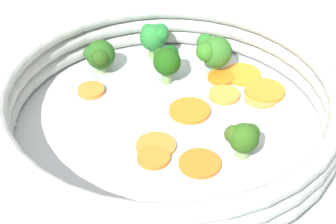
{
  "coord_description": "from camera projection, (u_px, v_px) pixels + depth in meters",
  "views": [
    {
      "loc": [
        0.41,
        0.23,
        0.39
      ],
      "look_at": [
        0.0,
        0.0,
        0.03
      ],
      "focal_mm": 60.0,
      "sensor_mm": 36.0,
      "label": 1
    }
  ],
  "objects": [
    {
      "name": "skillet",
      "position": [
        168.0,
        127.0,
        0.61
      ],
      "size": [
        0.34,
        0.34,
        0.01
      ],
      "primitive_type": "cylinder",
      "color": "#B2B5B7",
      "rests_on": "ground_plane"
    },
    {
      "name": "broccoli_floret_3",
      "position": [
        100.0,
        55.0,
        0.67
      ],
      "size": [
        0.04,
        0.04,
        0.04
      ],
      "color": "#8DA36C",
      "rests_on": "skillet"
    },
    {
      "name": "ground_plane",
      "position": [
        168.0,
        131.0,
        0.61
      ],
      "size": [
        4.0,
        4.0,
        0.0
      ],
      "primitive_type": "plane",
      "color": "#B2BCBD"
    },
    {
      "name": "carrot_slice_1",
      "position": [
        224.0,
        95.0,
        0.64
      ],
      "size": [
        0.05,
        0.05,
        0.0
      ],
      "primitive_type": "cylinder",
      "rotation": [
        0.0,
        0.0,
        5.87
      ],
      "color": "orange",
      "rests_on": "skillet"
    },
    {
      "name": "carrot_slice_9",
      "position": [
        261.0,
        98.0,
        0.64
      ],
      "size": [
        0.05,
        0.05,
        0.0
      ],
      "primitive_type": "cylinder",
      "rotation": [
        0.0,
        0.0,
        0.3
      ],
      "color": "orange",
      "rests_on": "skillet"
    },
    {
      "name": "broccoli_floret_4",
      "position": [
        243.0,
        137.0,
        0.55
      ],
      "size": [
        0.03,
        0.03,
        0.04
      ],
      "color": "#8BAF64",
      "rests_on": "skillet"
    },
    {
      "name": "skillet_rivet_left",
      "position": [
        13.0,
        125.0,
        0.59
      ],
      "size": [
        0.01,
        0.01,
        0.01
      ],
      "primitive_type": "sphere",
      "color": "#B7B8BA",
      "rests_on": "skillet"
    },
    {
      "name": "carrot_slice_8",
      "position": [
        154.0,
        158.0,
        0.56
      ],
      "size": [
        0.05,
        0.05,
        0.0
      ],
      "primitive_type": "cylinder",
      "rotation": [
        0.0,
        0.0,
        0.56
      ],
      "color": "orange",
      "rests_on": "skillet"
    },
    {
      "name": "broccoli_floret_0",
      "position": [
        155.0,
        36.0,
        0.69
      ],
      "size": [
        0.04,
        0.04,
        0.04
      ],
      "color": "#73A352",
      "rests_on": "skillet"
    },
    {
      "name": "carrot_slice_4",
      "position": [
        221.0,
        78.0,
        0.67
      ],
      "size": [
        0.04,
        0.04,
        0.0
      ],
      "primitive_type": "cylinder",
      "rotation": [
        0.0,
        0.0,
        5.15
      ],
      "color": "orange",
      "rests_on": "skillet"
    },
    {
      "name": "carrot_slice_0",
      "position": [
        265.0,
        91.0,
        0.65
      ],
      "size": [
        0.06,
        0.06,
        0.01
      ],
      "primitive_type": "cylinder",
      "rotation": [
        0.0,
        0.0,
        0.28
      ],
      "color": "orange",
      "rests_on": "skillet"
    },
    {
      "name": "broccoli_floret_2",
      "position": [
        211.0,
        50.0,
        0.67
      ],
      "size": [
        0.04,
        0.04,
        0.05
      ],
      "color": "#7BAE63",
      "rests_on": "skillet"
    },
    {
      "name": "skillet_rim_wall",
      "position": [
        168.0,
        103.0,
        0.59
      ],
      "size": [
        0.36,
        0.36,
        0.05
      ],
      "color": "#B6B9B5",
      "rests_on": "skillet"
    },
    {
      "name": "carrot_slice_6",
      "position": [
        242.0,
        74.0,
        0.67
      ],
      "size": [
        0.06,
        0.06,
        0.0
      ],
      "primitive_type": "cylinder",
      "rotation": [
        0.0,
        0.0,
        5.46
      ],
      "color": "orange",
      "rests_on": "skillet"
    },
    {
      "name": "skillet_rivet_right",
      "position": [
        18.0,
        174.0,
        0.54
      ],
      "size": [
        0.01,
        0.01,
        0.01
      ],
      "primitive_type": "sphere",
      "color": "#B4B9BC",
      "rests_on": "skillet"
    },
    {
      "name": "carrot_slice_2",
      "position": [
        156.0,
        146.0,
        0.57
      ],
      "size": [
        0.06,
        0.06,
        0.0
      ],
      "primitive_type": "cylinder",
      "rotation": [
        0.0,
        0.0,
        0.63
      ],
      "color": "orange",
      "rests_on": "skillet"
    },
    {
      "name": "carrot_slice_7",
      "position": [
        200.0,
        163.0,
        0.55
      ],
      "size": [
        0.06,
        0.06,
        0.0
      ],
      "primitive_type": "cylinder",
      "rotation": [
        0.0,
        0.0,
        5.13
      ],
      "color": "orange",
      "rests_on": "skillet"
    },
    {
      "name": "broccoli_floret_1",
      "position": [
        167.0,
        61.0,
        0.65
      ],
      "size": [
        0.04,
        0.03,
        0.04
      ],
      "color": "#7AA05C",
      "rests_on": "skillet"
    },
    {
      "name": "carrot_slice_3",
      "position": [
        190.0,
        111.0,
        0.62
      ],
      "size": [
        0.06,
        0.06,
        0.0
      ],
      "primitive_type": "cylinder",
      "rotation": [
        0.0,
        0.0,
        0.41
      ],
      "color": "orange",
      "rests_on": "skillet"
    },
    {
      "name": "carrot_slice_5",
      "position": [
        91.0,
        90.0,
        0.65
      ],
      "size": [
        0.04,
        0.04,
        0.01
      ],
      "primitive_type": "cylinder",
      "rotation": [
        0.0,
        0.0,
        0.81
      ],
      "color": "orange",
      "rests_on": "skillet"
    }
  ]
}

